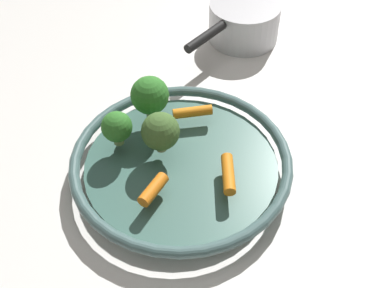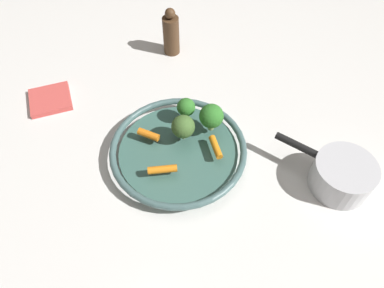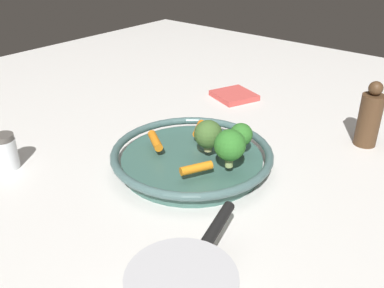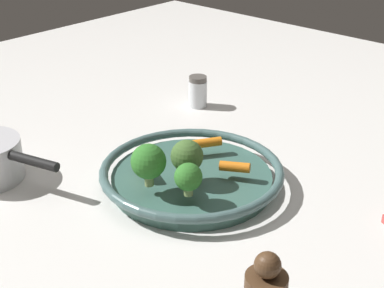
{
  "view_description": "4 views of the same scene",
  "coord_description": "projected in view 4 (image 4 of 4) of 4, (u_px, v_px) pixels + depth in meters",
  "views": [
    {
      "loc": [
        -0.39,
        0.25,
        0.55
      ],
      "look_at": [
        -0.01,
        -0.01,
        0.06
      ],
      "focal_mm": 47.21,
      "sensor_mm": 36.0,
      "label": 1
    },
    {
      "loc": [
        -0.29,
        -0.39,
        0.68
      ],
      "look_at": [
        0.02,
        -0.02,
        0.05
      ],
      "focal_mm": 34.03,
      "sensor_mm": 36.0,
      "label": 2
    },
    {
      "loc": [
        0.45,
        -0.54,
        0.42
      ],
      "look_at": [
        0.0,
        -0.0,
        0.05
      ],
      "focal_mm": 39.53,
      "sensor_mm": 36.0,
      "label": 3
    },
    {
      "loc": [
        0.62,
        0.57,
        0.5
      ],
      "look_at": [
        -0.01,
        -0.01,
        0.07
      ],
      "focal_mm": 54.21,
      "sensor_mm": 36.0,
      "label": 4
    }
  ],
  "objects": [
    {
      "name": "serving_bowl",
      "position": [
        192.0,
        176.0,
        0.97
      ],
      "size": [
        0.31,
        0.31,
        0.04
      ],
      "color": "#3D665B",
      "rests_on": "ground_plane"
    },
    {
      "name": "broccoli_floret_mid",
      "position": [
        148.0,
        162.0,
        0.88
      ],
      "size": [
        0.06,
        0.06,
        0.07
      ],
      "color": "#95AB66",
      "rests_on": "serving_bowl"
    },
    {
      "name": "broccoli_floret_edge",
      "position": [
        187.0,
        156.0,
        0.92
      ],
      "size": [
        0.05,
        0.05,
        0.06
      ],
      "color": "tan",
      "rests_on": "serving_bowl"
    },
    {
      "name": "baby_carrot_near_rim",
      "position": [
        204.0,
        143.0,
        1.02
      ],
      "size": [
        0.06,
        0.05,
        0.02
      ],
      "primitive_type": "cylinder",
      "rotation": [
        1.58,
        0.0,
        0.99
      ],
      "color": "orange",
      "rests_on": "serving_bowl"
    },
    {
      "name": "ground_plane",
      "position": [
        192.0,
        186.0,
        0.98
      ],
      "size": [
        1.99,
        1.99,
        0.0
      ],
      "primitive_type": "plane",
      "color": "silver"
    },
    {
      "name": "broccoli_floret_small",
      "position": [
        188.0,
        177.0,
        0.86
      ],
      "size": [
        0.04,
        0.04,
        0.05
      ],
      "color": "#96AA66",
      "rests_on": "serving_bowl"
    },
    {
      "name": "baby_carrot_right",
      "position": [
        141.0,
        163.0,
        0.95
      ],
      "size": [
        0.04,
        0.06,
        0.02
      ],
      "primitive_type": "cylinder",
      "rotation": [
        1.56,
        0.0,
        5.85
      ],
      "color": "orange",
      "rests_on": "serving_bowl"
    },
    {
      "name": "baby_carrot_center",
      "position": [
        235.0,
        167.0,
        0.94
      ],
      "size": [
        0.04,
        0.05,
        0.02
      ],
      "primitive_type": "cylinder",
      "rotation": [
        1.62,
        0.0,
        0.47
      ],
      "color": "orange",
      "rests_on": "serving_bowl"
    },
    {
      "name": "salt_shaker",
      "position": [
        198.0,
        92.0,
        1.27
      ],
      "size": [
        0.04,
        0.04,
        0.07
      ],
      "color": "silver",
      "rests_on": "ground_plane"
    }
  ]
}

